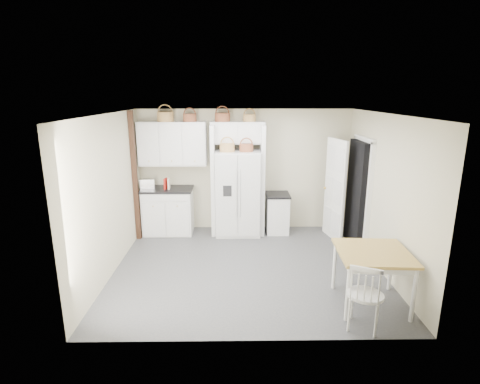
{
  "coord_description": "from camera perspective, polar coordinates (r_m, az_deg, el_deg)",
  "views": [
    {
      "loc": [
        -0.21,
        -5.93,
        2.91
      ],
      "look_at": [
        -0.12,
        0.4,
        1.24
      ],
      "focal_mm": 28.0,
      "sensor_mm": 36.0,
      "label": 1
    }
  ],
  "objects": [
    {
      "name": "wall_left",
      "position": [
        6.47,
        -19.15,
        -0.43
      ],
      "size": [
        0.0,
        4.0,
        4.0
      ],
      "primitive_type": "plane",
      "rotation": [
        1.57,
        0.0,
        1.57
      ],
      "color": "beige",
      "rests_on": "floor"
    },
    {
      "name": "windsor_chair",
      "position": [
        5.11,
        18.54,
        -14.63
      ],
      "size": [
        0.59,
        0.56,
        0.93
      ],
      "primitive_type": "cube",
      "rotation": [
        0.0,
        0.0,
        -0.43
      ],
      "color": "silver",
      "rests_on": "floor"
    },
    {
      "name": "toaster",
      "position": [
        8.02,
        -13.93,
        1.22
      ],
      "size": [
        0.32,
        0.21,
        0.2
      ],
      "primitive_type": "cube",
      "rotation": [
        0.0,
        0.0,
        0.14
      ],
      "color": "silver",
      "rests_on": "counter_left"
    },
    {
      "name": "wall_right",
      "position": [
        6.62,
        21.06,
        -0.28
      ],
      "size": [
        0.0,
        4.0,
        4.0
      ],
      "primitive_type": "plane",
      "rotation": [
        1.57,
        0.0,
        -1.57
      ],
      "color": "beige",
      "rests_on": "floor"
    },
    {
      "name": "cookbook_red",
      "position": [
        7.89,
        -11.26,
        1.26
      ],
      "size": [
        0.06,
        0.16,
        0.23
      ],
      "primitive_type": "cube",
      "rotation": [
        0.0,
        0.0,
        -0.17
      ],
      "color": "maroon",
      "rests_on": "counter_left"
    },
    {
      "name": "refrigerator",
      "position": [
        7.85,
        -0.33,
        -0.12
      ],
      "size": [
        0.92,
        0.74,
        1.78
      ],
      "primitive_type": "cube",
      "color": "silver",
      "rests_on": "floor"
    },
    {
      "name": "basket_upper_b",
      "position": [
        7.9,
        -11.31,
        11.18
      ],
      "size": [
        0.33,
        0.33,
        0.2
      ],
      "primitive_type": "cylinder",
      "color": "brown",
      "rests_on": "upper_cabinet"
    },
    {
      "name": "basket_bridge_b",
      "position": [
        7.78,
        1.44,
        11.22
      ],
      "size": [
        0.26,
        0.26,
        0.15
      ],
      "primitive_type": "cylinder",
      "color": "brown",
      "rests_on": "bridge_cabinet"
    },
    {
      "name": "trim_post",
      "position": [
        7.71,
        -15.74,
        2.21
      ],
      "size": [
        0.09,
        0.09,
        2.6
      ],
      "primitive_type": "cube",
      "color": "black",
      "rests_on": "floor"
    },
    {
      "name": "cookbook_cream",
      "position": [
        7.88,
        -10.78,
        1.24
      ],
      "size": [
        0.04,
        0.15,
        0.22
      ],
      "primitive_type": "cube",
      "rotation": [
        0.0,
        0.0,
        0.03
      ],
      "color": "beige",
      "rests_on": "counter_left"
    },
    {
      "name": "doorway_void",
      "position": [
        7.56,
        17.5,
        -0.33
      ],
      "size": [
        0.18,
        0.85,
        2.05
      ],
      "primitive_type": "cube",
      "color": "black",
      "rests_on": "floor"
    },
    {
      "name": "wall_back",
      "position": [
        8.09,
        0.71,
        3.33
      ],
      "size": [
        4.5,
        0.0,
        4.5
      ],
      "primitive_type": "plane",
      "rotation": [
        1.57,
        0.0,
        0.0
      ],
      "color": "beige",
      "rests_on": "floor"
    },
    {
      "name": "door_slab",
      "position": [
        7.77,
        14.23,
        0.3
      ],
      "size": [
        0.21,
        0.79,
        2.05
      ],
      "primitive_type": "cube",
      "rotation": [
        0.0,
        0.0,
        -1.36
      ],
      "color": "white",
      "rests_on": "floor"
    },
    {
      "name": "ceiling",
      "position": [
        5.94,
        1.25,
        11.82
      ],
      "size": [
        4.5,
        4.5,
        0.0
      ],
      "primitive_type": "plane",
      "color": "white",
      "rests_on": "wall_back"
    },
    {
      "name": "bridge_cabinet",
      "position": [
        7.8,
        -0.36,
        9.03
      ],
      "size": [
        1.12,
        0.34,
        0.45
      ],
      "primitive_type": "cube",
      "color": "silver",
      "rests_on": "wall_back"
    },
    {
      "name": "upper_cabinet",
      "position": [
        7.93,
        -10.24,
        7.26
      ],
      "size": [
        1.4,
        0.34,
        0.9
      ],
      "primitive_type": "cube",
      "color": "silver",
      "rests_on": "wall_back"
    },
    {
      "name": "counter_right",
      "position": [
        7.96,
        5.77,
        -0.43
      ],
      "size": [
        0.5,
        0.59,
        0.04
      ],
      "primitive_type": "cube",
      "color": "black",
      "rests_on": "base_cab_right"
    },
    {
      "name": "basket_upper_c",
      "position": [
        7.83,
        -7.66,
        11.15
      ],
      "size": [
        0.27,
        0.27,
        0.16
      ],
      "primitive_type": "cylinder",
      "color": "#5A2112",
      "rests_on": "upper_cabinet"
    },
    {
      "name": "fridge_panel_right",
      "position": [
        7.85,
        3.39,
        1.83
      ],
      "size": [
        0.08,
        0.6,
        2.3
      ],
      "primitive_type": "cube",
      "color": "silver",
      "rests_on": "floor"
    },
    {
      "name": "base_cab_right",
      "position": [
        8.08,
        5.69,
        -3.33
      ],
      "size": [
        0.46,
        0.55,
        0.81
      ],
      "primitive_type": "cube",
      "color": "silver",
      "rests_on": "floor"
    },
    {
      "name": "basket_bridge_a",
      "position": [
        7.78,
        -2.7,
        11.31
      ],
      "size": [
        0.31,
        0.31,
        0.17
      ],
      "primitive_type": "cylinder",
      "color": "#5A2112",
      "rests_on": "bridge_cabinet"
    },
    {
      "name": "counter_left",
      "position": [
        8.0,
        -11.01,
        0.45
      ],
      "size": [
        1.06,
        0.68,
        0.04
      ],
      "primitive_type": "cube",
      "color": "black",
      "rests_on": "base_cab_left"
    },
    {
      "name": "base_cab_left",
      "position": [
        8.13,
        -10.84,
        -2.91
      ],
      "size": [
        1.02,
        0.64,
        0.94
      ],
      "primitive_type": "cube",
      "color": "silver",
      "rests_on": "floor"
    },
    {
      "name": "basket_fridge_a",
      "position": [
        7.56,
        -1.97,
        6.79
      ],
      "size": [
        0.3,
        0.3,
        0.16
      ],
      "primitive_type": "cylinder",
      "color": "brown",
      "rests_on": "refrigerator"
    },
    {
      "name": "fridge_panel_left",
      "position": [
        7.84,
        -4.07,
        1.8
      ],
      "size": [
        0.08,
        0.6,
        2.3
      ],
      "primitive_type": "cube",
      "color": "silver",
      "rests_on": "floor"
    },
    {
      "name": "basket_fridge_b",
      "position": [
        7.56,
        0.97,
        6.76
      ],
      "size": [
        0.28,
        0.28,
        0.15
      ],
      "primitive_type": "cylinder",
      "color": "#5A2112",
      "rests_on": "refrigerator"
    },
    {
      "name": "dining_table",
      "position": [
        5.69,
        19.35,
        -12.24
      ],
      "size": [
        1.02,
        1.02,
        0.8
      ],
      "primitive_type": "cube",
      "rotation": [
        0.0,
        0.0,
        -0.05
      ],
      "color": "#AA8A42",
      "rests_on": "floor"
    },
    {
      "name": "floor",
      "position": [
        6.61,
        1.12,
        -11.33
      ],
      "size": [
        4.5,
        4.5,
        0.0
      ],
      "primitive_type": "plane",
      "color": "#3A3B40",
      "rests_on": "ground"
    }
  ]
}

